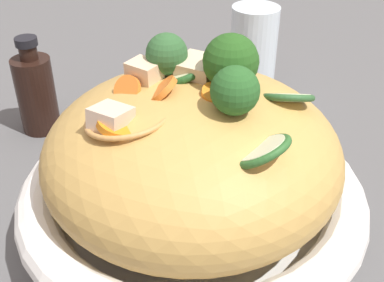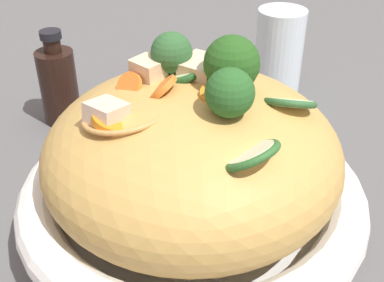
% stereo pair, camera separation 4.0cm
% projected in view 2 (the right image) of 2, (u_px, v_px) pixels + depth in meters
% --- Properties ---
extents(ground_plane, '(3.00, 3.00, 0.00)m').
position_uv_depth(ground_plane, '(192.00, 225.00, 0.46)').
color(ground_plane, '#515051').
extents(serving_bowl, '(0.30, 0.30, 0.06)m').
position_uv_depth(serving_bowl, '(192.00, 201.00, 0.44)').
color(serving_bowl, white).
rests_on(serving_bowl, ground_plane).
extents(noodle_heap, '(0.25, 0.25, 0.12)m').
position_uv_depth(noodle_heap, '(192.00, 153.00, 0.41)').
color(noodle_heap, tan).
rests_on(noodle_heap, serving_bowl).
extents(broccoli_florets, '(0.12, 0.10, 0.05)m').
position_uv_depth(broccoli_florets, '(215.00, 69.00, 0.37)').
color(broccoli_florets, '#93B575').
rests_on(broccoli_florets, serving_bowl).
extents(carrot_coins, '(0.08, 0.11, 0.03)m').
position_uv_depth(carrot_coins, '(147.00, 100.00, 0.37)').
color(carrot_coins, orange).
rests_on(carrot_coins, serving_bowl).
extents(zucchini_slices, '(0.20, 0.13, 0.04)m').
position_uv_depth(zucchini_slices, '(234.00, 95.00, 0.39)').
color(zucchini_slices, beige).
rests_on(zucchini_slices, serving_bowl).
extents(chicken_chunks, '(0.09, 0.11, 0.03)m').
position_uv_depth(chicken_chunks, '(161.00, 83.00, 0.39)').
color(chicken_chunks, beige).
rests_on(chicken_chunks, serving_bowl).
extents(soy_sauce_bottle, '(0.04, 0.04, 0.12)m').
position_uv_depth(soy_sauce_bottle, '(59.00, 84.00, 0.59)').
color(soy_sauce_bottle, black).
rests_on(soy_sauce_bottle, ground_plane).
extents(drinking_glass, '(0.06, 0.06, 0.12)m').
position_uv_depth(drinking_glass, '(279.00, 53.00, 0.65)').
color(drinking_glass, silver).
rests_on(drinking_glass, ground_plane).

